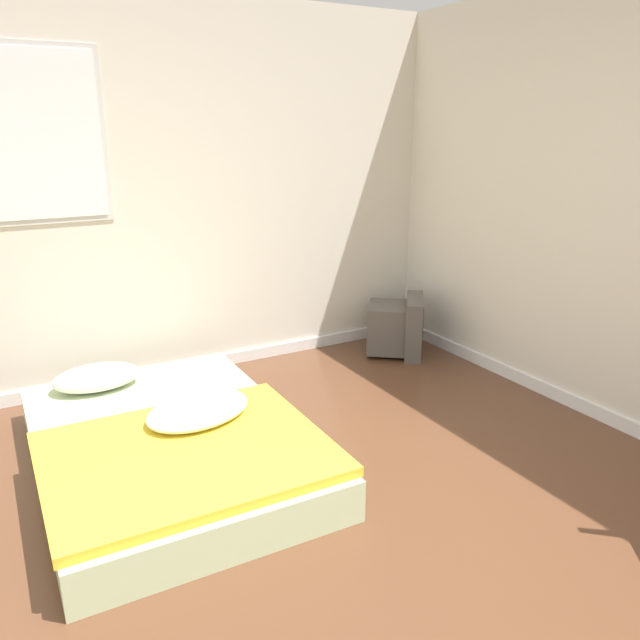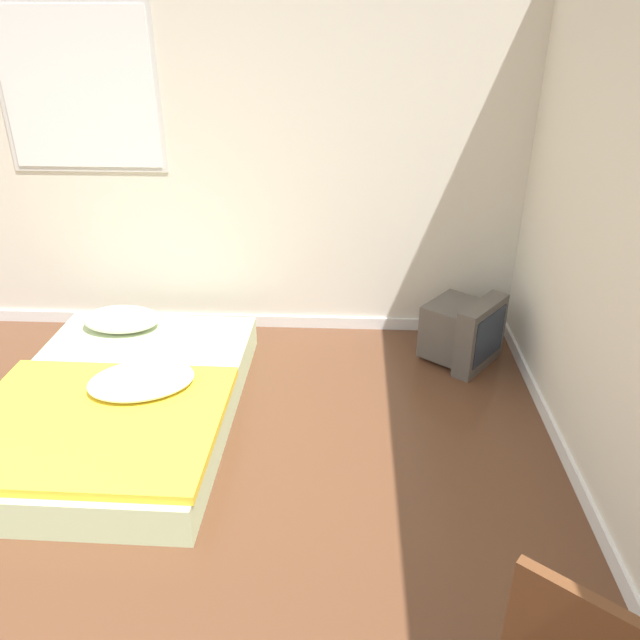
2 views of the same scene
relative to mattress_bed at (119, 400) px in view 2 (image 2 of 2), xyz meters
name	(u,v)px [view 2 (image 2 of 2)]	position (x,y,z in m)	size (l,w,h in m)	color
wall_back	(147,153)	(-0.07, 1.28, 1.16)	(7.54, 0.08, 2.60)	silver
mattress_bed	(119,400)	(0.00, 0.00, 0.00)	(1.35, 1.93, 0.36)	beige
crt_tv	(463,331)	(2.11, 0.81, 0.09)	(0.61, 0.61, 0.46)	#56514C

